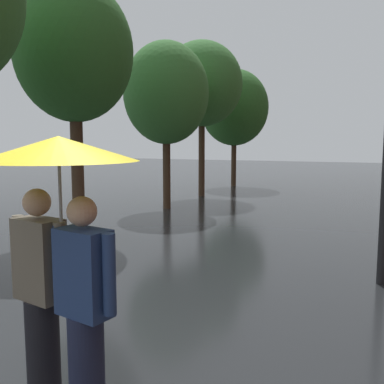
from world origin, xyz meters
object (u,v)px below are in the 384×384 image
(street_tree_4, at_px, (234,108))
(couple_under_umbrella, at_px, (60,230))
(street_tree_2, at_px, (166,93))
(street_tree_3, at_px, (202,84))
(street_tree_1, at_px, (74,53))

(street_tree_4, xyz_separation_m, couple_under_umbrella, (3.58, -16.10, -2.05))
(street_tree_2, height_order, street_tree_3, street_tree_3)
(street_tree_3, height_order, street_tree_4, street_tree_3)
(street_tree_1, relative_size, street_tree_4, 1.05)
(street_tree_1, relative_size, street_tree_2, 1.09)
(street_tree_1, height_order, street_tree_3, street_tree_3)
(street_tree_1, xyz_separation_m, couple_under_umbrella, (3.79, -5.23, -2.47))
(street_tree_2, relative_size, street_tree_3, 0.89)
(street_tree_3, relative_size, couple_under_umbrella, 2.66)
(street_tree_3, distance_m, street_tree_4, 3.84)
(street_tree_3, distance_m, couple_under_umbrella, 13.10)
(couple_under_umbrella, bearing_deg, street_tree_4, 102.53)
(street_tree_2, bearing_deg, couple_under_umbrella, -68.76)
(street_tree_1, bearing_deg, couple_under_umbrella, -54.02)
(street_tree_3, xyz_separation_m, street_tree_4, (0.07, 3.79, -0.58))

